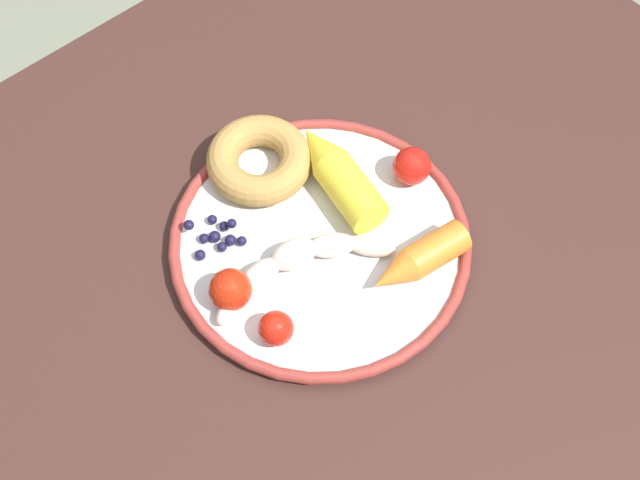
# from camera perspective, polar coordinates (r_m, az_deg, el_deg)

# --- Properties ---
(ground_plane) EXTENTS (6.00, 6.00, 0.00)m
(ground_plane) POSITION_cam_1_polar(r_m,az_deg,el_deg) (1.51, 0.45, -15.46)
(ground_plane) COLOR gray
(dining_table) EXTENTS (1.05, 0.86, 0.75)m
(dining_table) POSITION_cam_1_polar(r_m,az_deg,el_deg) (0.89, 0.75, -4.91)
(dining_table) COLOR #3F241E
(dining_table) RESTS_ON ground_plane
(plate) EXTENTS (0.30, 0.30, 0.02)m
(plate) POSITION_cam_1_polar(r_m,az_deg,el_deg) (0.81, 0.00, -0.10)
(plate) COLOR silver
(plate) RESTS_ON dining_table
(banana) EXTENTS (0.19, 0.09, 0.03)m
(banana) POSITION_cam_1_polar(r_m,az_deg,el_deg) (0.78, -1.60, -1.57)
(banana) COLOR beige
(banana) RESTS_ON plate
(carrot_orange) EXTENTS (0.11, 0.05, 0.03)m
(carrot_orange) POSITION_cam_1_polar(r_m,az_deg,el_deg) (0.78, 6.92, -1.41)
(carrot_orange) COLOR orange
(carrot_orange) RESTS_ON plate
(carrot_yellow) EXTENTS (0.06, 0.14, 0.04)m
(carrot_yellow) POSITION_cam_1_polar(r_m,az_deg,el_deg) (0.83, 1.25, 4.71)
(carrot_yellow) COLOR yellow
(carrot_yellow) RESTS_ON plate
(donut) EXTENTS (0.14, 0.14, 0.03)m
(donut) POSITION_cam_1_polar(r_m,az_deg,el_deg) (0.84, -4.31, 5.63)
(donut) COLOR #B28543
(donut) RESTS_ON plate
(blueberry_pile) EXTENTS (0.05, 0.05, 0.02)m
(blueberry_pile) POSITION_cam_1_polar(r_m,az_deg,el_deg) (0.81, -7.28, 0.29)
(blueberry_pile) COLOR #191638
(blueberry_pile) RESTS_ON plate
(tomato_near) EXTENTS (0.04, 0.04, 0.04)m
(tomato_near) POSITION_cam_1_polar(r_m,az_deg,el_deg) (0.76, -6.32, -3.50)
(tomato_near) COLOR red
(tomato_near) RESTS_ON plate
(tomato_mid) EXTENTS (0.03, 0.03, 0.03)m
(tomato_mid) POSITION_cam_1_polar(r_m,az_deg,el_deg) (0.75, -3.12, -6.22)
(tomato_mid) COLOR red
(tomato_mid) RESTS_ON plate
(tomato_far) EXTENTS (0.04, 0.04, 0.04)m
(tomato_far) POSITION_cam_1_polar(r_m,az_deg,el_deg) (0.84, 6.47, 5.19)
(tomato_far) COLOR red
(tomato_far) RESTS_ON plate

